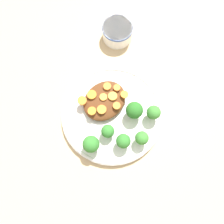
# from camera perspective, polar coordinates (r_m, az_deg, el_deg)

# --- Properties ---
(ground_plane) EXTENTS (4.00, 4.00, 0.00)m
(ground_plane) POSITION_cam_1_polar(r_m,az_deg,el_deg) (0.63, 0.00, -0.83)
(ground_plane) COLOR tan
(plate) EXTENTS (0.29, 0.29, 0.02)m
(plate) POSITION_cam_1_polar(r_m,az_deg,el_deg) (0.62, 0.00, -0.54)
(plate) COLOR silver
(plate) RESTS_ON ground_plane
(dip_bowl) EXTENTS (0.09, 0.09, 0.05)m
(dip_bowl) POSITION_cam_1_polar(r_m,az_deg,el_deg) (0.72, 1.42, 20.25)
(dip_bowl) COLOR white
(dip_bowl) RESTS_ON ground_plane
(stew_mound) EXTENTS (0.13, 0.11, 0.03)m
(stew_mound) POSITION_cam_1_polar(r_m,az_deg,el_deg) (0.61, -1.98, 3.01)
(stew_mound) COLOR #5B3319
(stew_mound) RESTS_ON plate
(broccoli_floret_0) EXTENTS (0.04, 0.04, 0.05)m
(broccoli_floret_0) POSITION_cam_1_polar(r_m,az_deg,el_deg) (0.56, 2.96, -7.62)
(broccoli_floret_0) COLOR #759E51
(broccoli_floret_0) RESTS_ON plate
(broccoli_floret_1) EXTENTS (0.05, 0.05, 0.06)m
(broccoli_floret_1) POSITION_cam_1_polar(r_m,az_deg,el_deg) (0.58, 5.86, 0.43)
(broccoli_floret_1) COLOR #7FA85B
(broccoli_floret_1) RESTS_ON plate
(broccoli_floret_2) EXTENTS (0.04, 0.04, 0.06)m
(broccoli_floret_2) POSITION_cam_1_polar(r_m,az_deg,el_deg) (0.56, -5.48, -8.38)
(broccoli_floret_2) COLOR #759E51
(broccoli_floret_2) RESTS_ON plate
(broccoli_floret_3) EXTENTS (0.04, 0.04, 0.05)m
(broccoli_floret_3) POSITION_cam_1_polar(r_m,az_deg,el_deg) (0.59, 10.77, -0.18)
(broccoli_floret_3) COLOR #7FA85B
(broccoli_floret_3) RESTS_ON plate
(broccoli_floret_4) EXTENTS (0.04, 0.04, 0.05)m
(broccoli_floret_4) POSITION_cam_1_polar(r_m,az_deg,el_deg) (0.57, 7.82, -6.74)
(broccoli_floret_4) COLOR #759E51
(broccoli_floret_4) RESTS_ON plate
(broccoli_floret_5) EXTENTS (0.04, 0.04, 0.05)m
(broccoli_floret_5) POSITION_cam_1_polar(r_m,az_deg,el_deg) (0.57, -1.10, -5.07)
(broccoli_floret_5) COLOR #7FA85B
(broccoli_floret_5) RESTS_ON plate
(carrot_slice_0) EXTENTS (0.02, 0.02, 0.01)m
(carrot_slice_0) POSITION_cam_1_polar(r_m,az_deg,el_deg) (0.60, 3.26, 4.60)
(carrot_slice_0) COLOR orange
(carrot_slice_0) RESTS_ON stew_mound
(carrot_slice_1) EXTENTS (0.03, 0.03, 0.01)m
(carrot_slice_1) POSITION_cam_1_polar(r_m,az_deg,el_deg) (0.60, -5.32, 4.53)
(carrot_slice_1) COLOR orange
(carrot_slice_1) RESTS_ON stew_mound
(carrot_slice_2) EXTENTS (0.03, 0.03, 0.01)m
(carrot_slice_2) POSITION_cam_1_polar(r_m,az_deg,el_deg) (0.60, 0.18, 4.16)
(carrot_slice_2) COLOR orange
(carrot_slice_2) RESTS_ON stew_mound
(carrot_slice_3) EXTENTS (0.02, 0.02, 0.01)m
(carrot_slice_3) POSITION_cam_1_polar(r_m,az_deg,el_deg) (0.61, -1.26, 6.70)
(carrot_slice_3) COLOR orange
(carrot_slice_3) RESTS_ON stew_mound
(carrot_slice_4) EXTENTS (0.03, 0.03, 0.00)m
(carrot_slice_4) POSITION_cam_1_polar(r_m,az_deg,el_deg) (0.58, -2.71, 0.67)
(carrot_slice_4) COLOR orange
(carrot_slice_4) RESTS_ON stew_mound
(carrot_slice_5) EXTENTS (0.02, 0.02, 0.01)m
(carrot_slice_5) POSITION_cam_1_polar(r_m,az_deg,el_deg) (0.60, 1.28, 6.35)
(carrot_slice_5) COLOR orange
(carrot_slice_5) RESTS_ON stew_mound
(carrot_slice_6) EXTENTS (0.02, 0.02, 0.01)m
(carrot_slice_6) POSITION_cam_1_polar(r_m,az_deg,el_deg) (0.58, -5.26, 0.27)
(carrot_slice_6) COLOR orange
(carrot_slice_6) RESTS_ON stew_mound
(carrot_slice_7) EXTENTS (0.02, 0.02, 0.01)m
(carrot_slice_7) POSITION_cam_1_polar(r_m,az_deg,el_deg) (0.59, 1.14, 1.73)
(carrot_slice_7) COLOR orange
(carrot_slice_7) RESTS_ON stew_mound
(carrot_slice_8) EXTENTS (0.03, 0.03, 0.00)m
(carrot_slice_8) POSITION_cam_1_polar(r_m,az_deg,el_deg) (0.60, -7.81, 2.97)
(carrot_slice_8) COLOR orange
(carrot_slice_8) RESTS_ON stew_mound
(carrot_slice_9) EXTENTS (0.02, 0.02, 0.00)m
(carrot_slice_9) POSITION_cam_1_polar(r_m,az_deg,el_deg) (0.60, -2.27, 3.92)
(carrot_slice_9) COLOR orange
(carrot_slice_9) RESTS_ON stew_mound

